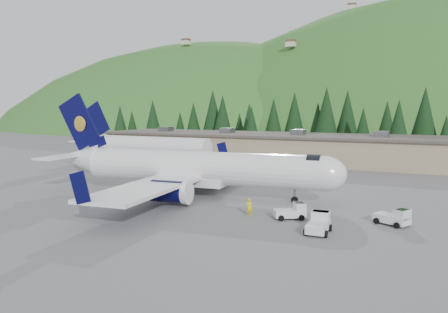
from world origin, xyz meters
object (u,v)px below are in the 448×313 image
baggage_tug_b (395,218)px  ramp_worker (249,207)px  terminal_building (273,147)px  baggage_tug_c (319,224)px  second_airliner (141,145)px  airliner (192,168)px  baggage_tug_a (292,211)px

baggage_tug_b → ramp_worker: (-12.40, -2.48, 0.15)m
terminal_building → ramp_worker: terminal_building is taller
baggage_tug_c → ramp_worker: bearing=67.9°
ramp_worker → second_airliner: bearing=-59.6°
ramp_worker → airliner: bearing=-51.5°
baggage_tug_a → baggage_tug_c: size_ratio=1.01×
second_airliner → baggage_tug_a: size_ratio=8.90×
second_airliner → baggage_tug_b: second_airliner is taller
airliner → second_airliner: airliner is taller
baggage_tug_b → ramp_worker: 12.64m
second_airliner → baggage_tug_c: bearing=-37.0°
baggage_tug_c → baggage_tug_b: bearing=-49.8°
baggage_tug_a → baggage_tug_b: bearing=-21.4°
second_airliner → baggage_tug_a: bearing=-36.1°
second_airliner → ramp_worker: size_ratio=16.46×
baggage_tug_b → airliner: bearing=-162.9°
airliner → second_airliner: size_ratio=1.30×
airliner → baggage_tug_a: (13.48, -5.13, -2.50)m
baggage_tug_c → terminal_building: 51.00m
airliner → baggage_tug_a: airliner is taller
ramp_worker → terminal_building: bearing=-92.5°
ramp_worker → baggage_tug_a: bearing=172.9°
baggage_tug_b → terminal_building: size_ratio=0.04×
baggage_tug_a → baggage_tug_c: 4.65m
terminal_building → baggage_tug_a: bearing=-68.0°
airliner → ramp_worker: airliner is taller
baggage_tug_b → baggage_tug_c: bearing=-110.7°
baggage_tug_a → baggage_tug_b: 8.68m
baggage_tug_a → terminal_building: 46.67m
second_airliner → baggage_tug_a: second_airliner is taller
baggage_tug_c → ramp_worker: (-7.12, 2.47, 0.12)m
ramp_worker → baggage_tug_b: bearing=171.7°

